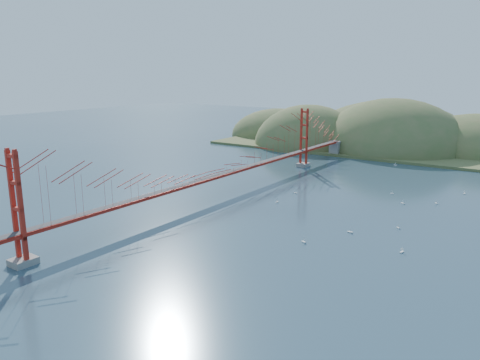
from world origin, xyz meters
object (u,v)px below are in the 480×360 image
Objects in this scene: sailboat_0 at (277,202)px; sailboat_2 at (350,231)px; bridge at (211,153)px; sailboat_1 at (436,203)px.

sailboat_2 is (13.83, -6.39, 0.02)m from sailboat_0.
bridge is at bearing 173.72° from sailboat_2.
sailboat_2 reaches higher than sailboat_1.
bridge is at bearing -157.23° from sailboat_0.
sailboat_1 is at bearing 30.12° from bridge.
sailboat_1 is (28.50, 16.53, -6.86)m from bridge.
sailboat_1 is at bearing 33.28° from sailboat_0.
bridge is 166.32× the size of sailboat_0.
sailboat_0 is (-19.32, -12.68, -0.01)m from sailboat_1.
sailboat_2 is at bearing -106.05° from sailboat_1.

